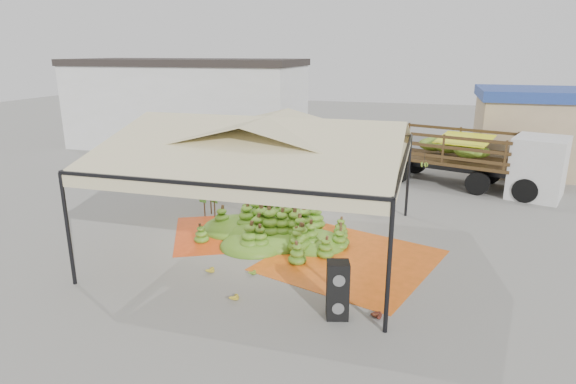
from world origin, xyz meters
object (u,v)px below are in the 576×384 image
(banana_heap, at_px, (274,221))
(truck_right, at_px, (479,154))
(speaker_stack, at_px, (338,290))
(truck_left, at_px, (294,154))
(vendor, at_px, (352,190))

(banana_heap, distance_m, truck_right, 10.72)
(banana_heap, bearing_deg, speaker_stack, -55.79)
(truck_left, xyz_separation_m, truck_right, (8.07, 1.20, 0.26))
(speaker_stack, bearing_deg, banana_heap, 108.58)
(vendor, relative_size, truck_left, 0.25)
(vendor, bearing_deg, speaker_stack, 99.25)
(vendor, bearing_deg, truck_right, -133.29)
(speaker_stack, xyz_separation_m, truck_left, (-4.17, 11.28, 0.60))
(vendor, bearing_deg, banana_heap, 63.27)
(banana_heap, relative_size, vendor, 3.32)
(speaker_stack, height_order, vendor, vendor)
(banana_heap, height_order, truck_right, truck_right)
(vendor, xyz_separation_m, truck_right, (4.83, 4.71, 0.75))
(vendor, distance_m, truck_right, 6.79)
(banana_heap, bearing_deg, truck_right, 50.44)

